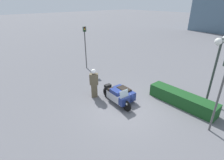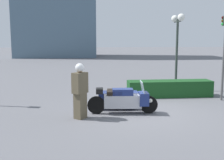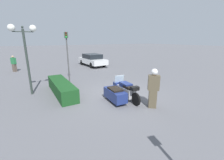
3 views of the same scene
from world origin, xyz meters
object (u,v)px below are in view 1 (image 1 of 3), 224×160
Objects in this scene: hedge_bush_curbside at (182,99)px; traffic_light_near at (221,85)px; police_motorcycle at (121,95)px; traffic_light_far at (85,42)px; twin_lamp_post at (219,53)px; officer_rider at (94,82)px.

traffic_light_near is (1.96, -1.00, 1.96)m from hedge_bush_curbside.
police_motorcycle reaches higher than hedge_bush_curbside.
police_motorcycle is 0.69× the size of traffic_light_far.
twin_lamp_post reaches higher than hedge_bush_curbside.
traffic_light_near is at bearing 60.58° from officer_rider.
officer_rider is 5.18m from hedge_bush_curbside.
twin_lamp_post is at bearing 28.89° from traffic_light_far.
traffic_light_far is (-4.53, 2.40, 1.36)m from officer_rider.
traffic_light_near is (5.99, 2.20, 1.35)m from officer_rider.
hedge_bush_curbside is at bearing 20.34° from traffic_light_far.
hedge_bush_curbside is at bearing 78.87° from officer_rider.
officer_rider reaches higher than hedge_bush_curbside.
twin_lamp_post is (4.82, 4.71, 2.01)m from officer_rider.
traffic_light_near is at bearing -65.10° from twin_lamp_post.
twin_lamp_post is 2.85m from traffic_light_near.
traffic_light_far is (-9.35, -2.32, -0.65)m from twin_lamp_post.
hedge_bush_curbside is 2.95m from traffic_light_near.
traffic_light_far is at bearing 14.49° from traffic_light_near.
police_motorcycle is 5.02m from traffic_light_near.
police_motorcycle is at bearing 0.50° from traffic_light_far.
twin_lamp_post is (0.80, 1.51, 2.62)m from hedge_bush_curbside.
officer_rider reaches higher than police_motorcycle.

